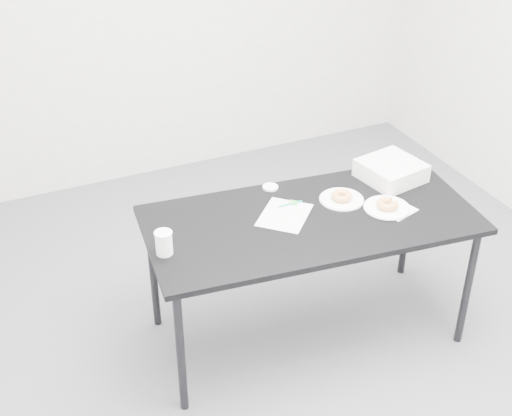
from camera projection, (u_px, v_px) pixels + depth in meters
name	position (u px, v px, depth m)	size (l,w,h in m)	color
floor	(280.00, 331.00, 3.86)	(4.00, 4.00, 0.00)	#505156
table	(310.00, 227.00, 3.49)	(1.68, 0.92, 0.73)	black
scorecard	(285.00, 215.00, 3.48)	(0.22, 0.28, 0.00)	silver
logo_patch	(293.00, 203.00, 3.57)	(0.04, 0.04, 0.00)	green
pen	(290.00, 204.00, 3.56)	(0.01, 0.01, 0.13)	#0D8F81
napkin	(396.00, 209.00, 3.52)	(0.16, 0.16, 0.00)	silver
plate_near	(387.00, 208.00, 3.53)	(0.23, 0.23, 0.01)	white
donut_near	(387.00, 204.00, 3.52)	(0.11, 0.11, 0.04)	#C27E3D
plate_far	(342.00, 199.00, 3.60)	(0.22, 0.22, 0.01)	white
donut_far	(342.00, 196.00, 3.59)	(0.11, 0.11, 0.04)	#C27E3D
coffee_cup	(164.00, 243.00, 3.18)	(0.08, 0.08, 0.12)	white
cup_lid	(270.00, 187.00, 3.70)	(0.08, 0.08, 0.01)	white
bakery_box	(391.00, 171.00, 3.76)	(0.29, 0.29, 0.10)	silver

